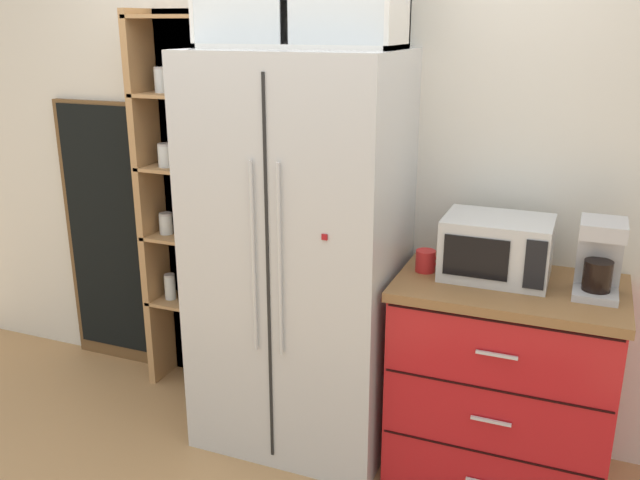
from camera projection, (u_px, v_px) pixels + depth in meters
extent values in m
plane|color=tan|center=(300.00, 432.00, 3.38)|extent=(10.77, 10.77, 0.00)
cube|color=silver|center=(330.00, 166.00, 3.34)|extent=(5.06, 0.10, 2.55)
cube|color=silver|center=(300.00, 257.00, 3.11)|extent=(0.90, 0.66, 1.85)
cube|color=black|center=(268.00, 281.00, 2.82)|extent=(0.01, 0.01, 1.70)
cylinder|color=silver|center=(253.00, 259.00, 2.81)|extent=(0.02, 0.02, 0.83)
cylinder|color=silver|center=(280.00, 263.00, 2.76)|extent=(0.02, 0.02, 0.83)
cube|color=#A8161C|center=(324.00, 237.00, 2.66)|extent=(0.02, 0.01, 0.02)
cube|color=brown|center=(200.00, 205.00, 3.66)|extent=(0.54, 0.04, 2.02)
cube|color=tan|center=(150.00, 207.00, 3.63)|extent=(0.04, 0.22, 2.02)
cube|color=tan|center=(225.00, 215.00, 3.46)|extent=(0.04, 0.22, 2.02)
cube|color=tan|center=(193.00, 303.00, 3.71)|extent=(0.48, 0.22, 0.02)
cylinder|color=silver|center=(170.00, 288.00, 3.73)|extent=(0.06, 0.06, 0.13)
cylinder|color=beige|center=(170.00, 291.00, 3.73)|extent=(0.05, 0.05, 0.09)
cylinder|color=#B2B2B7|center=(169.00, 275.00, 3.70)|extent=(0.06, 0.06, 0.01)
cylinder|color=silver|center=(190.00, 293.00, 3.68)|extent=(0.07, 0.07, 0.11)
cylinder|color=#CCB78C|center=(190.00, 296.00, 3.68)|extent=(0.06, 0.06, 0.07)
cylinder|color=#B2B2B7|center=(189.00, 283.00, 3.66)|extent=(0.07, 0.07, 0.01)
cylinder|color=silver|center=(213.00, 293.00, 3.65)|extent=(0.08, 0.08, 0.13)
cylinder|color=white|center=(213.00, 296.00, 3.66)|extent=(0.06, 0.06, 0.09)
cylinder|color=#B2B2B7|center=(212.00, 280.00, 3.63)|extent=(0.07, 0.07, 0.01)
cube|color=tan|center=(189.00, 238.00, 3.59)|extent=(0.48, 0.22, 0.02)
cylinder|color=silver|center=(166.00, 224.00, 3.63)|extent=(0.07, 0.07, 0.10)
cylinder|color=#B77A38|center=(166.00, 227.00, 3.63)|extent=(0.06, 0.06, 0.07)
cylinder|color=#B2B2B7|center=(165.00, 214.00, 3.61)|extent=(0.07, 0.07, 0.01)
cylinder|color=silver|center=(190.00, 227.00, 3.58)|extent=(0.07, 0.07, 0.10)
cylinder|color=#382316|center=(190.00, 230.00, 3.59)|extent=(0.06, 0.06, 0.07)
cylinder|color=#B2B2B7|center=(190.00, 216.00, 3.57)|extent=(0.06, 0.06, 0.01)
cylinder|color=silver|center=(210.00, 229.00, 3.53)|extent=(0.08, 0.08, 0.12)
cylinder|color=brown|center=(210.00, 232.00, 3.53)|extent=(0.07, 0.07, 0.08)
cylinder|color=#B2B2B7|center=(210.00, 217.00, 3.51)|extent=(0.08, 0.08, 0.01)
cube|color=tan|center=(184.00, 169.00, 3.48)|extent=(0.48, 0.22, 0.02)
cylinder|color=silver|center=(166.00, 156.00, 3.47)|extent=(0.08, 0.08, 0.11)
cylinder|color=#2D2D2D|center=(166.00, 159.00, 3.48)|extent=(0.07, 0.07, 0.07)
cylinder|color=#B2B2B7|center=(165.00, 144.00, 3.46)|extent=(0.08, 0.08, 0.01)
cylinder|color=silver|center=(200.00, 159.00, 3.41)|extent=(0.08, 0.08, 0.11)
cylinder|color=white|center=(200.00, 163.00, 3.41)|extent=(0.07, 0.07, 0.07)
cylinder|color=#B2B2B7|center=(200.00, 148.00, 3.39)|extent=(0.08, 0.08, 0.01)
cube|color=tan|center=(180.00, 95.00, 3.36)|extent=(0.48, 0.22, 0.02)
cylinder|color=silver|center=(162.00, 81.00, 3.38)|extent=(0.07, 0.07, 0.12)
cylinder|color=#E0C67F|center=(162.00, 85.00, 3.39)|extent=(0.06, 0.06, 0.08)
cylinder|color=#B2B2B7|center=(161.00, 68.00, 3.36)|extent=(0.07, 0.07, 0.01)
cube|color=tan|center=(175.00, 16.00, 3.25)|extent=(0.48, 0.22, 0.02)
cube|color=red|center=(501.00, 385.00, 2.96)|extent=(0.90, 0.58, 0.88)
cube|color=olive|center=(510.00, 287.00, 2.82)|extent=(0.93, 0.61, 0.04)
cube|color=black|center=(488.00, 454.00, 2.75)|extent=(0.88, 0.00, 0.01)
cube|color=black|center=(494.00, 390.00, 2.66)|extent=(0.88, 0.00, 0.01)
cube|color=silver|center=(491.00, 421.00, 2.69)|extent=(0.16, 0.01, 0.01)
cube|color=black|center=(500.00, 322.00, 2.57)|extent=(0.88, 0.00, 0.01)
cube|color=silver|center=(497.00, 355.00, 2.60)|extent=(0.16, 0.01, 0.01)
cube|color=silver|center=(497.00, 248.00, 2.84)|extent=(0.44, 0.32, 0.26)
cube|color=black|center=(476.00, 258.00, 2.72)|extent=(0.26, 0.01, 0.17)
cube|color=black|center=(535.00, 265.00, 2.64)|extent=(0.08, 0.01, 0.20)
cube|color=#B7B7BC|center=(595.00, 292.00, 2.67)|extent=(0.17, 0.20, 0.03)
cube|color=#B7B7BC|center=(600.00, 255.00, 2.69)|extent=(0.17, 0.06, 0.30)
cube|color=#B7B7BC|center=(604.00, 228.00, 2.59)|extent=(0.17, 0.20, 0.06)
cylinder|color=black|center=(597.00, 275.00, 2.64)|extent=(0.11, 0.11, 0.12)
cylinder|color=red|center=(425.00, 261.00, 2.93)|extent=(0.09, 0.09, 0.09)
torus|color=red|center=(438.00, 261.00, 2.91)|extent=(0.05, 0.01, 0.05)
cylinder|color=navy|center=(512.00, 270.00, 2.82)|extent=(0.08, 0.08, 0.10)
torus|color=navy|center=(526.00, 271.00, 2.79)|extent=(0.05, 0.01, 0.05)
cylinder|color=brown|center=(512.00, 265.00, 2.76)|extent=(0.07, 0.07, 0.17)
cone|color=brown|center=(514.00, 244.00, 2.73)|extent=(0.07, 0.07, 0.04)
cylinder|color=brown|center=(515.00, 237.00, 2.73)|extent=(0.03, 0.03, 0.07)
cylinder|color=black|center=(515.00, 228.00, 2.71)|extent=(0.03, 0.03, 0.01)
cube|color=silver|center=(300.00, 46.00, 2.85)|extent=(0.87, 0.32, 0.02)
cylinder|color=silver|center=(236.00, 42.00, 2.95)|extent=(0.05, 0.05, 0.00)
cylinder|color=silver|center=(236.00, 34.00, 2.94)|extent=(0.01, 0.01, 0.07)
cone|color=silver|center=(235.00, 20.00, 2.92)|extent=(0.06, 0.06, 0.05)
cylinder|color=silver|center=(369.00, 44.00, 2.73)|extent=(0.05, 0.05, 0.00)
cylinder|color=silver|center=(369.00, 35.00, 2.72)|extent=(0.01, 0.01, 0.07)
cone|color=silver|center=(369.00, 20.00, 2.71)|extent=(0.06, 0.06, 0.05)
cube|color=brown|center=(111.00, 236.00, 3.91)|extent=(0.60, 0.04, 1.55)
cube|color=black|center=(108.00, 232.00, 3.88)|extent=(0.54, 0.01, 1.45)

